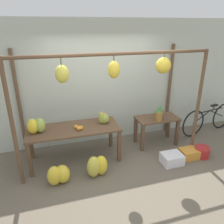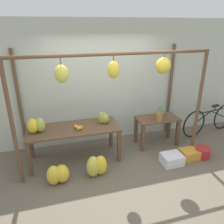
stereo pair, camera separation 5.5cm
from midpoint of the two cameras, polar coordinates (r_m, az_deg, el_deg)
ground_plane at (r=4.35m, az=2.36°, el=-15.80°), size 20.00×20.00×0.00m
shop_wall_back at (r=5.04m, az=-2.73°, el=7.38°), size 8.00×0.08×2.80m
stall_awning at (r=4.08m, az=1.19°, el=7.21°), size 3.60×1.29×2.24m
display_table_main at (r=4.49m, az=-9.62°, el=-5.15°), size 1.83×0.73×0.74m
display_table_side at (r=5.17m, az=11.99°, el=-3.02°), size 0.97×0.50×0.68m
banana_pile_on_table at (r=4.37m, az=-18.84°, el=-3.35°), size 0.35×0.25×0.29m
orange_pile at (r=4.35m, az=-8.44°, el=-3.99°), size 0.17×0.20×0.09m
pineapple_cluster at (r=5.01m, az=12.54°, el=-0.45°), size 0.22×0.31×0.32m
banana_pile_ground_left at (r=4.16m, az=-13.44°, el=-15.53°), size 0.46×0.37×0.38m
banana_pile_ground_right at (r=4.20m, az=-3.71°, el=-13.88°), size 0.46×0.35×0.42m
fruit_crate_white at (r=4.72m, az=15.66°, el=-11.80°), size 0.41×0.33×0.22m
blue_bucket at (r=5.15m, az=22.77°, el=-9.69°), size 0.32×0.32×0.22m
parked_bicycle at (r=6.20m, az=24.34°, el=-1.81°), size 1.76×0.36×0.75m
papaya_pile at (r=4.55m, az=-1.97°, el=-1.58°), size 0.27×0.26×0.25m
fruit_crate_purple at (r=5.01m, az=19.80°, el=-10.30°), size 0.37×0.30×0.20m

